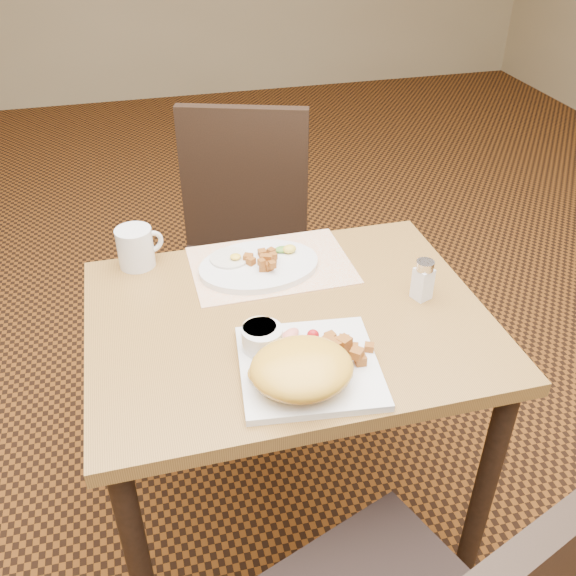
# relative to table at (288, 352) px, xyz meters

# --- Properties ---
(ground) EXTENTS (8.00, 8.00, 0.00)m
(ground) POSITION_rel_table_xyz_m (0.00, 0.00, -0.64)
(ground) COLOR black
(ground) RESTS_ON ground
(table) EXTENTS (0.90, 0.70, 0.75)m
(table) POSITION_rel_table_xyz_m (0.00, 0.00, 0.00)
(table) COLOR olive
(table) RESTS_ON ground
(chair_far) EXTENTS (0.54, 0.54, 0.97)m
(chair_far) POSITION_rel_table_xyz_m (0.02, 0.68, -0.10)
(chair_far) COLOR black
(chair_far) RESTS_ON ground
(placemat) EXTENTS (0.40, 0.28, 0.00)m
(placemat) POSITION_rel_table_xyz_m (0.01, 0.22, 0.11)
(placemat) COLOR white
(placemat) RESTS_ON table
(plate_square) EXTENTS (0.31, 0.31, 0.02)m
(plate_square) POSITION_rel_table_xyz_m (-0.01, -0.19, 0.12)
(plate_square) COLOR silver
(plate_square) RESTS_ON table
(plate_oval) EXTENTS (0.32, 0.25, 0.02)m
(plate_oval) POSITION_rel_table_xyz_m (-0.02, 0.21, 0.12)
(plate_oval) COLOR silver
(plate_oval) RESTS_ON placemat
(hollandaise_mound) EXTENTS (0.20, 0.18, 0.07)m
(hollandaise_mound) POSITION_rel_table_xyz_m (-0.04, -0.24, 0.16)
(hollandaise_mound) COLOR gold
(hollandaise_mound) RESTS_ON plate_square
(ramekin) EXTENTS (0.09, 0.09, 0.05)m
(ramekin) POSITION_rel_table_xyz_m (-0.09, -0.11, 0.15)
(ramekin) COLOR silver
(ramekin) RESTS_ON plate_square
(garnish_sq) EXTENTS (0.10, 0.06, 0.03)m
(garnish_sq) POSITION_rel_table_xyz_m (-0.01, -0.11, 0.14)
(garnish_sq) COLOR #387223
(garnish_sq) RESTS_ON plate_square
(fried_egg) EXTENTS (0.10, 0.10, 0.02)m
(fried_egg) POSITION_rel_table_xyz_m (-0.09, 0.24, 0.13)
(fried_egg) COLOR white
(fried_egg) RESTS_ON plate_oval
(garnish_ov) EXTENTS (0.06, 0.04, 0.02)m
(garnish_ov) POSITION_rel_table_xyz_m (0.06, 0.24, 0.14)
(garnish_ov) COLOR #387223
(garnish_ov) RESTS_ON plate_oval
(salt_shaker) EXTENTS (0.05, 0.05, 0.10)m
(salt_shaker) POSITION_rel_table_xyz_m (0.32, -0.01, 0.16)
(salt_shaker) COLOR white
(salt_shaker) RESTS_ON table
(coffee_mug) EXTENTS (0.12, 0.09, 0.10)m
(coffee_mug) POSITION_rel_table_xyz_m (-0.32, 0.31, 0.16)
(coffee_mug) COLOR silver
(coffee_mug) RESTS_ON table
(home_fries_sq) EXTENTS (0.12, 0.12, 0.04)m
(home_fries_sq) POSITION_rel_table_xyz_m (0.06, -0.17, 0.14)
(home_fries_sq) COLOR #A55B1A
(home_fries_sq) RESTS_ON plate_square
(home_fries_ov) EXTENTS (0.08, 0.10, 0.03)m
(home_fries_ov) POSITION_rel_table_xyz_m (-0.01, 0.20, 0.14)
(home_fries_ov) COLOR #A55B1A
(home_fries_ov) RESTS_ON plate_oval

